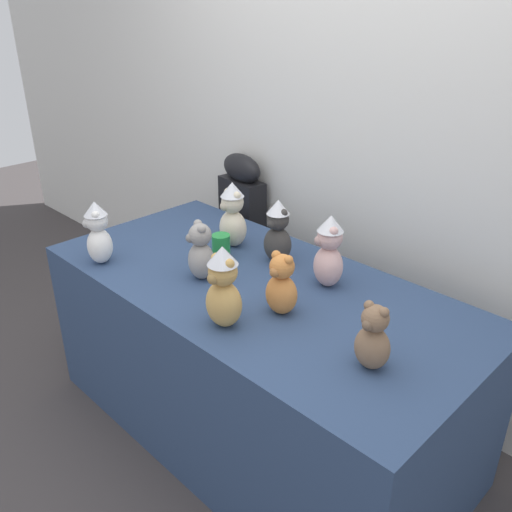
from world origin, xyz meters
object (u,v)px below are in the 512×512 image
object	(u,v)px
instrument_case	(243,243)
party_cup_green	(221,247)
teddy_bear_honey	(223,288)
teddy_bear_ash	(201,252)
display_table	(256,359)
teddy_bear_snow	(98,233)
teddy_bear_cream	(233,215)
teddy_bear_ginger	(281,286)
teddy_bear_blush	(329,252)
teddy_bear_mocha	(373,338)
teddy_bear_charcoal	(278,232)

from	to	relation	value
instrument_case	party_cup_green	xyz separation A→B (m)	(0.41, -0.52, 0.29)
teddy_bear_honey	teddy_bear_ash	bearing A→B (deg)	152.05
display_table	teddy_bear_snow	world-z (taller)	teddy_bear_snow
teddy_bear_cream	teddy_bear_ash	distance (m)	0.34
teddy_bear_ginger	teddy_bear_snow	size ratio (longest dim) A/B	0.86
instrument_case	teddy_bear_snow	distance (m)	0.99
teddy_bear_ash	teddy_bear_blush	distance (m)	0.51
teddy_bear_mocha	teddy_bear_blush	distance (m)	0.54
teddy_bear_mocha	teddy_bear_ginger	bearing A→B (deg)	176.29
teddy_bear_snow	teddy_bear_cream	bearing A→B (deg)	91.67
display_table	teddy_bear_blush	xyz separation A→B (m)	(0.21, 0.19, 0.53)
display_table	party_cup_green	world-z (taller)	party_cup_green
teddy_bear_ash	party_cup_green	xyz separation A→B (m)	(-0.08, 0.18, -0.06)
teddy_bear_cream	teddy_bear_honey	distance (m)	0.67
teddy_bear_honey	party_cup_green	size ratio (longest dim) A/B	2.77
instrument_case	teddy_bear_cream	xyz separation A→B (m)	(0.35, -0.39, 0.38)
instrument_case	teddy_bear_ginger	world-z (taller)	instrument_case
display_table	teddy_bear_honey	distance (m)	0.62
instrument_case	teddy_bear_snow	world-z (taller)	instrument_case
teddy_bear_mocha	teddy_bear_charcoal	world-z (taller)	teddy_bear_charcoal
instrument_case	teddy_bear_mocha	world-z (taller)	instrument_case
teddy_bear_blush	party_cup_green	xyz separation A→B (m)	(-0.48, -0.14, -0.09)
instrument_case	teddy_bear_ash	size ratio (longest dim) A/B	4.26
teddy_bear_charcoal	teddy_bear_blush	xyz separation A→B (m)	(0.29, -0.01, 0.01)
instrument_case	teddy_bear_blush	distance (m)	1.05
teddy_bear_cream	teddy_bear_snow	world-z (taller)	teddy_bear_cream
instrument_case	teddy_bear_ginger	bearing A→B (deg)	-30.41
teddy_bear_ginger	teddy_bear_charcoal	world-z (taller)	teddy_bear_charcoal
teddy_bear_blush	teddy_bear_honey	distance (m)	0.49
display_table	teddy_bear_ginger	size ratio (longest dim) A/B	7.68
teddy_bear_blush	teddy_bear_ginger	bearing A→B (deg)	-55.76
teddy_bear_cream	party_cup_green	size ratio (longest dim) A/B	2.77
teddy_bear_ginger	teddy_bear_ash	world-z (taller)	teddy_bear_ash
teddy_bear_mocha	teddy_bear_ash	xyz separation A→B (m)	(-0.83, 0.01, 0.01)
teddy_bear_ginger	teddy_bear_blush	world-z (taller)	teddy_bear_blush
teddy_bear_cream	teddy_bear_ash	xyz separation A→B (m)	(0.14, -0.31, -0.03)
display_table	teddy_bear_snow	distance (m)	0.87
teddy_bear_mocha	teddy_bear_snow	size ratio (longest dim) A/B	0.81
teddy_bear_ash	teddy_bear_cream	bearing A→B (deg)	140.11
instrument_case	party_cup_green	world-z (taller)	instrument_case
display_table	teddy_bear_charcoal	size ratio (longest dim) A/B	6.53
teddy_bear_blush	teddy_bear_snow	xyz separation A→B (m)	(-0.82, -0.53, -0.01)
teddy_bear_cream	teddy_bear_snow	distance (m)	0.59
teddy_bear_charcoal	teddy_bear_snow	xyz separation A→B (m)	(-0.53, -0.55, -0.00)
teddy_bear_ginger	teddy_bear_honey	xyz separation A→B (m)	(-0.09, -0.20, 0.04)
party_cup_green	teddy_bear_cream	bearing A→B (deg)	115.76
teddy_bear_honey	teddy_bear_snow	bearing A→B (deg)	-176.97
party_cup_green	teddy_bear_mocha	bearing A→B (deg)	-11.67
teddy_bear_snow	display_table	bearing A→B (deg)	58.83
teddy_bear_mocha	teddy_bear_blush	bearing A→B (deg)	144.48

